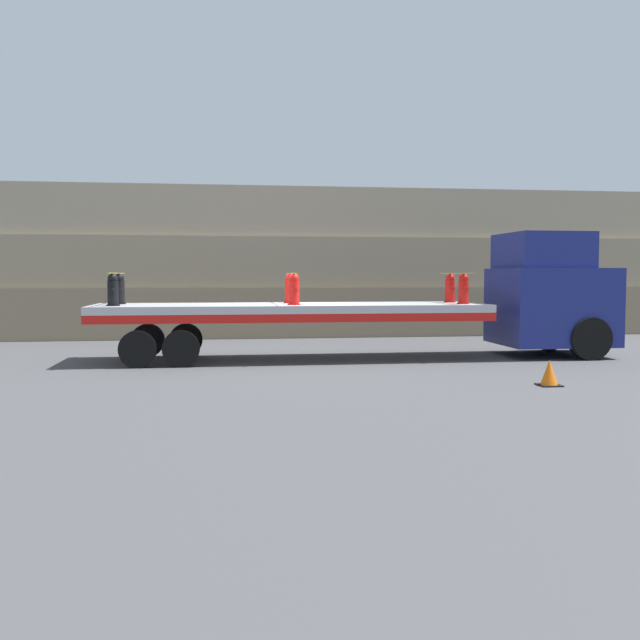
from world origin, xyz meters
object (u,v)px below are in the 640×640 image
at_px(flatbed_trailer, 272,314).
at_px(fire_hydrant_red_near_1, 294,290).
at_px(fire_hydrant_red_far_1, 290,289).
at_px(truck_cab, 553,295).
at_px(fire_hydrant_red_near_2, 463,289).
at_px(fire_hydrant_black_near_0, 113,290).
at_px(fire_hydrant_red_far_2, 450,288).
at_px(fire_hydrant_black_far_0, 119,289).
at_px(traffic_cone, 549,373).

height_order(flatbed_trailer, fire_hydrant_red_near_1, fire_hydrant_red_near_1).
height_order(flatbed_trailer, fire_hydrant_red_far_1, fire_hydrant_red_far_1).
xyz_separation_m(truck_cab, fire_hydrant_red_near_2, (-2.63, -0.53, 0.16)).
height_order(flatbed_trailer, fire_hydrant_black_near_0, fire_hydrant_black_near_0).
bearing_deg(truck_cab, fire_hydrant_red_far_1, 175.59).
relative_size(fire_hydrant_red_near_1, fire_hydrant_red_far_1, 1.00).
bearing_deg(fire_hydrant_black_near_0, fire_hydrant_red_near_1, 0.00).
relative_size(fire_hydrant_black_near_0, fire_hydrant_red_far_1, 1.00).
relative_size(fire_hydrant_black_near_0, fire_hydrant_red_near_2, 1.00).
xyz_separation_m(fire_hydrant_black_near_0, fire_hydrant_red_far_2, (8.48, 1.06, 0.00)).
distance_m(flatbed_trailer, fire_hydrant_black_far_0, 3.83).
bearing_deg(fire_hydrant_red_near_2, flatbed_trailer, 173.61).
xyz_separation_m(fire_hydrant_red_near_1, traffic_cone, (4.43, -4.36, -1.51)).
distance_m(truck_cab, fire_hydrant_red_near_2, 2.69).
xyz_separation_m(truck_cab, flatbed_trailer, (-7.36, 0.00, -0.45)).
distance_m(fire_hydrant_black_near_0, fire_hydrant_red_near_2, 8.48).
bearing_deg(fire_hydrant_red_near_1, truck_cab, 4.41).
bearing_deg(flatbed_trailer, fire_hydrant_red_near_1, -46.89).
height_order(fire_hydrant_red_far_1, fire_hydrant_red_near_2, same).
xyz_separation_m(fire_hydrant_black_near_0, fire_hydrant_red_far_1, (4.24, 1.06, 0.00)).
height_order(fire_hydrant_black_far_0, fire_hydrant_red_far_1, same).
bearing_deg(fire_hydrant_red_far_1, fire_hydrant_black_near_0, -165.95).
relative_size(fire_hydrant_black_far_0, traffic_cone, 1.53).
bearing_deg(fire_hydrant_black_far_0, fire_hydrant_red_near_2, -7.13).
relative_size(flatbed_trailer, fire_hydrant_red_far_1, 12.75).
bearing_deg(fire_hydrant_red_far_1, fire_hydrant_black_far_0, 180.00).
distance_m(flatbed_trailer, fire_hydrant_black_near_0, 3.83).
bearing_deg(traffic_cone, flatbed_trailer, 135.23).
xyz_separation_m(flatbed_trailer, fire_hydrant_black_far_0, (-3.74, 0.53, 0.61)).
bearing_deg(truck_cab, fire_hydrant_red_near_2, -168.61).
relative_size(fire_hydrant_red_near_1, fire_hydrant_red_near_2, 1.00).
relative_size(fire_hydrant_black_far_0, fire_hydrant_red_far_2, 1.00).
bearing_deg(fire_hydrant_black_far_0, fire_hydrant_red_far_2, 0.00).
bearing_deg(fire_hydrant_red_near_2, fire_hydrant_black_near_0, 180.00).
distance_m(fire_hydrant_black_near_0, fire_hydrant_black_far_0, 1.06).
bearing_deg(flatbed_trailer, fire_hydrant_black_far_0, 171.94).
bearing_deg(fire_hydrant_black_near_0, traffic_cone, -26.70).
xyz_separation_m(truck_cab, fire_hydrant_black_far_0, (-11.11, 0.53, 0.16)).
distance_m(fire_hydrant_red_near_1, fire_hydrant_red_far_1, 1.06).
xyz_separation_m(fire_hydrant_red_far_1, fire_hydrant_red_far_2, (4.24, 0.00, 0.00)).
bearing_deg(fire_hydrant_red_far_2, fire_hydrant_red_near_2, -90.00).
height_order(truck_cab, fire_hydrant_red_near_2, truck_cab).
distance_m(truck_cab, traffic_cone, 5.63).
bearing_deg(truck_cab, fire_hydrant_red_far_2, 168.61).
bearing_deg(fire_hydrant_red_near_1, fire_hydrant_black_far_0, 165.95).
distance_m(flatbed_trailer, fire_hydrant_red_far_1, 0.95).
distance_m(fire_hydrant_red_near_1, fire_hydrant_red_far_2, 4.37).
relative_size(fire_hydrant_black_near_0, fire_hydrant_red_far_2, 1.00).
distance_m(flatbed_trailer, fire_hydrant_red_near_1, 0.95).
height_order(fire_hydrant_red_near_2, traffic_cone, fire_hydrant_red_near_2).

